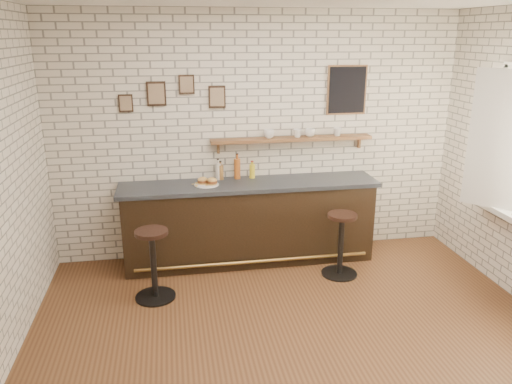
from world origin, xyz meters
TOP-DOWN VIEW (x-y plane):
  - ground at (0.00, 0.00)m, footprint 5.00×5.00m
  - bar_counter at (-0.16, 1.70)m, footprint 3.10×0.65m
  - sandwich_plate at (-0.68, 1.68)m, footprint 0.28×0.28m
  - ciabatta_sandwich at (-0.67, 1.68)m, footprint 0.24×0.17m
  - potato_chips at (-0.70, 1.68)m, footprint 0.26×0.18m
  - bitters_bottle_brown at (-0.49, 1.90)m, footprint 0.07×0.07m
  - bitters_bottle_white at (-0.52, 1.90)m, footprint 0.07×0.07m
  - bitters_bottle_amber at (-0.28, 1.90)m, footprint 0.08×0.08m
  - condiment_bottle_yellow at (-0.09, 1.90)m, footprint 0.07×0.07m
  - bar_stool_left at (-1.31, 0.94)m, footprint 0.43×0.43m
  - bar_stool_right at (0.82, 1.12)m, footprint 0.42×0.42m
  - wall_shelf at (0.40, 1.90)m, footprint 2.00×0.18m
  - shelf_cup_a at (0.11, 1.90)m, footprint 0.18×0.18m
  - shelf_cup_b at (0.47, 1.90)m, footprint 0.15×0.15m
  - shelf_cup_c at (0.63, 1.90)m, footprint 0.15×0.15m
  - shelf_cup_d at (0.98, 1.90)m, footprint 0.12×0.12m
  - back_wall_decor at (0.23, 1.98)m, footprint 2.96×0.02m

SIDE VIEW (x-z plane):
  - ground at x=0.00m, z-range 0.00..0.00m
  - bar_stool_right at x=0.82m, z-range 0.03..0.78m
  - bar_stool_left at x=-1.31m, z-range 0.03..0.80m
  - bar_counter at x=-0.16m, z-range 0.00..1.01m
  - sandwich_plate at x=-0.68m, z-range 1.01..1.02m
  - potato_chips at x=-0.70m, z-range 1.02..1.03m
  - ciabatta_sandwich at x=-0.67m, z-range 1.02..1.10m
  - condiment_bottle_yellow at x=-0.09m, z-range 0.99..1.21m
  - bitters_bottle_brown at x=-0.49m, z-range 0.99..1.22m
  - bitters_bottle_white at x=-0.52m, z-range 0.99..1.25m
  - bitters_bottle_amber at x=-0.28m, z-range 0.98..1.30m
  - wall_shelf at x=0.40m, z-range 1.39..1.57m
  - shelf_cup_b at x=0.47m, z-range 1.50..1.60m
  - shelf_cup_d at x=0.98m, z-range 1.50..1.60m
  - shelf_cup_c at x=0.63m, z-range 1.50..1.60m
  - shelf_cup_a at x=0.11m, z-range 1.50..1.60m
  - back_wall_decor at x=0.23m, z-range 1.77..2.33m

